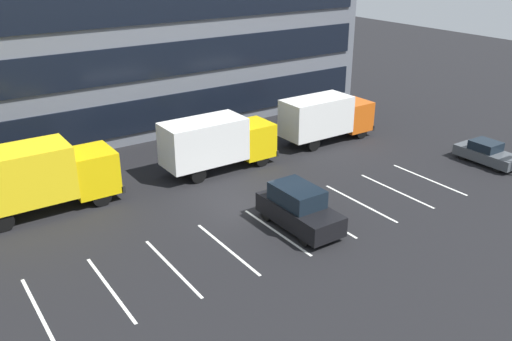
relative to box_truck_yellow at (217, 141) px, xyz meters
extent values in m
plane|color=black|center=(-1.61, -5.24, -1.88)|extent=(120.00, 120.00, 0.00)
cube|color=black|center=(-1.61, 7.13, 0.10)|extent=(37.31, 0.16, 2.30)
cube|color=black|center=(-1.61, 7.13, 3.70)|extent=(37.31, 0.16, 2.30)
cube|color=black|center=(-1.61, 7.13, 7.30)|extent=(37.31, 0.16, 2.30)
cube|color=silver|center=(-12.81, -8.29, -1.88)|extent=(0.14, 5.40, 0.01)
cube|color=silver|center=(-10.01, -8.29, -1.88)|extent=(0.14, 5.40, 0.01)
cube|color=silver|center=(-7.21, -8.29, -1.88)|extent=(0.14, 5.40, 0.01)
cube|color=silver|center=(-4.41, -8.29, -1.88)|extent=(0.14, 5.40, 0.01)
cube|color=silver|center=(-1.61, -8.29, -1.88)|extent=(0.14, 5.40, 0.01)
cube|color=silver|center=(1.19, -8.29, -1.88)|extent=(0.14, 5.40, 0.01)
cube|color=silver|center=(3.99, -8.29, -1.88)|extent=(0.14, 5.40, 0.01)
cube|color=silver|center=(6.79, -8.29, -1.88)|extent=(0.14, 5.40, 0.01)
cube|color=silver|center=(9.59, -8.29, -1.88)|extent=(0.14, 5.40, 0.01)
cube|color=yellow|center=(2.62, 0.00, -0.35)|extent=(2.10, 2.29, 2.10)
cube|color=black|center=(3.65, 0.00, 0.07)|extent=(0.06, 1.93, 0.92)
cube|color=white|center=(-0.91, 0.00, 0.17)|extent=(4.97, 2.39, 2.58)
cube|color=black|center=(3.72, 0.00, -1.26)|extent=(0.19, 2.29, 0.38)
cylinder|color=black|center=(2.62, 0.98, -1.40)|extent=(0.96, 0.29, 0.96)
cylinder|color=black|center=(2.62, -0.98, -1.40)|extent=(0.96, 0.29, 0.96)
cylinder|color=black|center=(-1.91, 0.98, -1.40)|extent=(0.96, 0.29, 0.96)
cylinder|color=black|center=(-1.91, -0.98, -1.40)|extent=(0.96, 0.29, 0.96)
cube|color=yellow|center=(-7.61, 0.33, -0.22)|extent=(2.28, 2.49, 2.28)
cube|color=black|center=(-6.48, 0.33, 0.24)|extent=(0.06, 2.09, 1.00)
cube|color=yellow|center=(-11.45, 0.33, 0.35)|extent=(5.40, 2.60, 2.80)
cube|color=black|center=(-6.41, 0.33, -1.21)|extent=(0.21, 2.49, 0.42)
cylinder|color=black|center=(-7.61, 1.40, -1.36)|extent=(1.04, 0.31, 1.04)
cylinder|color=black|center=(-7.61, -0.74, -1.36)|extent=(1.04, 0.31, 1.04)
cylinder|color=black|center=(-12.53, -0.74, -1.36)|extent=(1.04, 0.31, 1.04)
cube|color=#D85914|center=(11.44, 0.24, -0.39)|extent=(2.05, 2.24, 2.05)
cube|color=black|center=(12.45, 0.24, 0.02)|extent=(0.06, 1.88, 0.90)
cube|color=white|center=(7.99, 0.24, 0.12)|extent=(4.85, 2.33, 2.52)
cube|color=black|center=(12.51, 0.24, -1.28)|extent=(0.19, 2.24, 0.37)
cylinder|color=black|center=(11.44, 1.19, -1.42)|extent=(0.93, 0.28, 0.93)
cylinder|color=black|center=(11.44, -0.72, -1.42)|extent=(0.93, 0.28, 0.93)
cylinder|color=black|center=(7.02, 1.19, -1.42)|extent=(0.93, 0.28, 0.93)
cylinder|color=black|center=(7.02, -0.72, -1.42)|extent=(0.93, 0.28, 0.93)
cube|color=#474C51|center=(14.64, -8.65, -1.34)|extent=(1.66, 3.95, 0.64)
cube|color=black|center=(14.64, -8.45, -0.74)|extent=(1.46, 1.66, 0.55)
cylinder|color=black|center=(15.35, -9.92, -1.61)|extent=(0.20, 0.55, 0.55)
cylinder|color=black|center=(13.92, -9.92, -1.61)|extent=(0.20, 0.55, 0.55)
cylinder|color=black|center=(15.35, -7.39, -1.61)|extent=(0.20, 0.55, 0.55)
cylinder|color=black|center=(13.92, -7.39, -1.61)|extent=(0.20, 0.55, 0.55)
cube|color=black|center=(-0.43, -8.57, -1.11)|extent=(1.99, 4.70, 0.97)
cube|color=black|center=(-0.43, -8.34, -0.19)|extent=(1.75, 2.59, 0.87)
cylinder|color=black|center=(0.44, -10.08, -1.54)|extent=(0.22, 0.69, 0.69)
cylinder|color=black|center=(-1.30, -10.08, -1.54)|extent=(0.22, 0.69, 0.69)
cylinder|color=black|center=(0.44, -7.07, -1.54)|extent=(0.22, 0.69, 0.69)
cylinder|color=black|center=(-1.30, -7.07, -1.54)|extent=(0.22, 0.69, 0.69)
camera|label=1|loc=(-15.64, -27.11, 11.25)|focal=38.53mm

